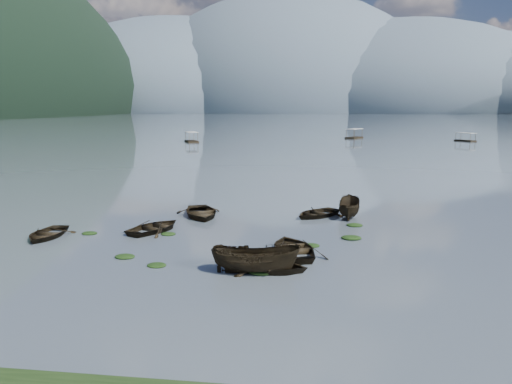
# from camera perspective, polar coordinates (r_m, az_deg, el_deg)

# --- Properties ---
(ground_plane) EXTENTS (2400.00, 2400.00, 0.00)m
(ground_plane) POSITION_cam_1_polar(r_m,az_deg,el_deg) (26.06, -3.49, -8.75)
(ground_plane) COLOR #4A545D
(haze_mtn_a) EXTENTS (520.00, 520.00, 280.00)m
(haze_mtn_a) POSITION_cam_1_polar(r_m,az_deg,el_deg) (961.48, -8.59, 9.05)
(haze_mtn_a) COLOR #475666
(haze_mtn_a) RESTS_ON ground
(haze_mtn_b) EXTENTS (520.00, 520.00, 340.00)m
(haze_mtn_b) POSITION_cam_1_polar(r_m,az_deg,el_deg) (926.57, 3.54, 9.12)
(haze_mtn_b) COLOR #475666
(haze_mtn_b) RESTS_ON ground
(haze_mtn_c) EXTENTS (520.00, 520.00, 260.00)m
(haze_mtn_c) POSITION_cam_1_polar(r_m,az_deg,el_deg) (934.14, 16.02, 8.77)
(haze_mtn_c) COLOR #475666
(haze_mtn_c) RESTS_ON ground
(haze_mtn_d) EXTENTS (520.00, 520.00, 220.00)m
(haze_mtn_d) POSITION_cam_1_polar(r_m,az_deg,el_deg) (976.58, 26.62, 8.15)
(haze_mtn_d) COLOR #475666
(haze_mtn_d) RESTS_ON ground
(rowboat_0) EXTENTS (3.04, 4.13, 0.83)m
(rowboat_0) POSITION_cam_1_polar(r_m,az_deg,el_deg) (34.81, -22.80, -4.78)
(rowboat_0) COLOR black
(rowboat_0) RESTS_ON ground
(rowboat_1) EXTENTS (4.63, 5.21, 0.89)m
(rowboat_1) POSITION_cam_1_polar(r_m,az_deg,el_deg) (34.39, -11.45, -4.38)
(rowboat_1) COLOR black
(rowboat_1) RESTS_ON ground
(rowboat_2) EXTENTS (4.55, 1.83, 1.74)m
(rowboat_2) POSITION_cam_1_polar(r_m,az_deg,el_deg) (25.31, -0.05, -9.29)
(rowboat_2) COLOR black
(rowboat_2) RESTS_ON ground
(rowboat_3) EXTENTS (4.52, 5.40, 0.96)m
(rowboat_3) POSITION_cam_1_polar(r_m,az_deg,el_deg) (28.76, 4.31, -6.98)
(rowboat_3) COLOR black
(rowboat_3) RESTS_ON ground
(rowboat_4) EXTENTS (4.42, 3.41, 0.84)m
(rowboat_4) POSITION_cam_1_polar(r_m,az_deg,el_deg) (25.74, 1.41, -8.97)
(rowboat_4) COLOR black
(rowboat_4) RESTS_ON ground
(rowboat_6) EXTENTS (5.06, 5.86, 1.02)m
(rowboat_6) POSITION_cam_1_polar(r_m,az_deg,el_deg) (38.32, -6.32, -2.80)
(rowboat_6) COLOR black
(rowboat_6) RESTS_ON ground
(rowboat_7) EXTENTS (4.99, 5.15, 0.87)m
(rowboat_7) POSITION_cam_1_polar(r_m,az_deg,el_deg) (38.43, 6.96, -2.77)
(rowboat_7) COLOR black
(rowboat_7) RESTS_ON ground
(rowboat_8) EXTENTS (1.95, 4.32, 1.62)m
(rowboat_8) POSITION_cam_1_polar(r_m,az_deg,el_deg) (38.67, 10.54, -2.79)
(rowboat_8) COLOR black
(rowboat_8) RESTS_ON ground
(weed_clump_0) EXTENTS (1.03, 0.84, 0.22)m
(weed_clump_0) POSITION_cam_1_polar(r_m,az_deg,el_deg) (26.93, -11.28, -8.31)
(weed_clump_0) COLOR black
(weed_clump_0) RESTS_ON ground
(weed_clump_1) EXTENTS (1.12, 0.90, 0.25)m
(weed_clump_1) POSITION_cam_1_polar(r_m,az_deg,el_deg) (28.78, -14.76, -7.27)
(weed_clump_1) COLOR black
(weed_clump_1) RESTS_ON ground
(weed_clump_2) EXTENTS (1.32, 1.06, 0.29)m
(weed_clump_2) POSITION_cam_1_polar(r_m,az_deg,el_deg) (25.37, 0.52, -9.25)
(weed_clump_2) COLOR black
(weed_clump_2) RESTS_ON ground
(weed_clump_3) EXTENTS (0.97, 0.82, 0.22)m
(weed_clump_3) POSITION_cam_1_polar(r_m,az_deg,el_deg) (30.25, 6.39, -6.18)
(weed_clump_3) COLOR black
(weed_clump_3) RESTS_ON ground
(weed_clump_4) EXTENTS (1.28, 1.02, 0.27)m
(weed_clump_4) POSITION_cam_1_polar(r_m,az_deg,el_deg) (32.27, 10.83, -5.28)
(weed_clump_4) COLOR black
(weed_clump_4) RESTS_ON ground
(weed_clump_5) EXTENTS (1.02, 0.82, 0.22)m
(weed_clump_5) POSITION_cam_1_polar(r_m,az_deg,el_deg) (34.67, -18.49, -4.57)
(weed_clump_5) COLOR black
(weed_clump_5) RESTS_ON ground
(weed_clump_6) EXTENTS (0.99, 0.83, 0.21)m
(weed_clump_6) POSITION_cam_1_polar(r_m,az_deg,el_deg) (33.22, -9.98, -4.82)
(weed_clump_6) COLOR black
(weed_clump_6) RESTS_ON ground
(weed_clump_7) EXTENTS (1.14, 0.91, 0.25)m
(weed_clump_7) POSITION_cam_1_polar(r_m,az_deg,el_deg) (35.74, 11.20, -3.83)
(weed_clump_7) COLOR black
(weed_clump_7) RESTS_ON ground
(pontoon_left) EXTENTS (4.82, 6.56, 2.32)m
(pontoon_left) POSITION_cam_1_polar(r_m,az_deg,el_deg) (121.41, -7.36, 5.68)
(pontoon_left) COLOR black
(pontoon_left) RESTS_ON ground
(pontoon_centre) EXTENTS (5.28, 6.90, 2.45)m
(pontoon_centre) POSITION_cam_1_polar(r_m,az_deg,el_deg) (137.57, 11.16, 6.04)
(pontoon_centre) COLOR black
(pontoon_centre) RESTS_ON ground
(pontoon_right) EXTENTS (4.61, 5.54, 1.99)m
(pontoon_right) POSITION_cam_1_polar(r_m,az_deg,el_deg) (133.57, 22.80, 5.37)
(pontoon_right) COLOR black
(pontoon_right) RESTS_ON ground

